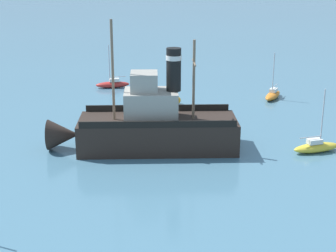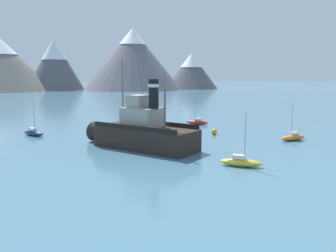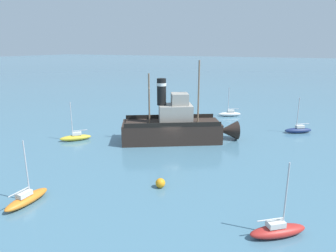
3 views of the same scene
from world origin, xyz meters
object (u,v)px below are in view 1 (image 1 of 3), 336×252
at_px(old_tugboat, 150,126).
at_px(sailboat_yellow, 316,147).
at_px(mooring_buoy, 177,100).
at_px(sailboat_red, 113,84).
at_px(sailboat_orange, 273,95).

bearing_deg(old_tugboat, sailboat_yellow, -64.82).
bearing_deg(mooring_buoy, sailboat_yellow, -113.88).
xyz_separation_m(old_tugboat, sailboat_red, (14.99, 13.74, -1.40)).
distance_m(old_tugboat, sailboat_orange, 19.44).
height_order(old_tugboat, sailboat_orange, old_tugboat).
relative_size(sailboat_orange, mooring_buoy, 5.98).
xyz_separation_m(old_tugboat, mooring_buoy, (12.28, 4.10, -1.42)).
bearing_deg(mooring_buoy, sailboat_red, 74.30).
bearing_deg(sailboat_red, sailboat_orange, -77.00).
distance_m(old_tugboat, sailboat_yellow, 12.75).
distance_m(old_tugboat, sailboat_red, 20.38).
distance_m(sailboat_yellow, mooring_buoy, 17.02).
xyz_separation_m(old_tugboat, sailboat_orange, (19.03, -3.76, -1.40)).
height_order(old_tugboat, sailboat_red, old_tugboat).
bearing_deg(sailboat_red, old_tugboat, -137.50).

